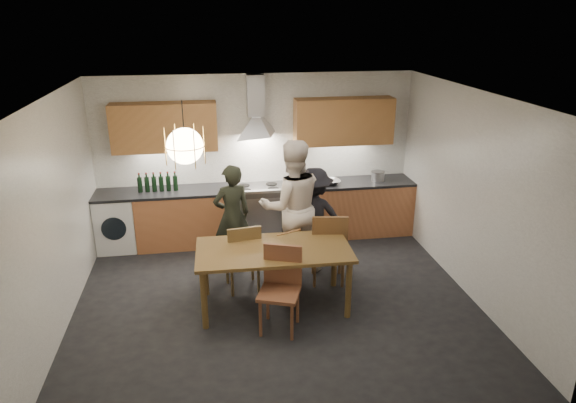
{
  "coord_description": "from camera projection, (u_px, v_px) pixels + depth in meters",
  "views": [
    {
      "loc": [
        -0.75,
        -5.65,
        3.48
      ],
      "look_at": [
        0.22,
        0.4,
        1.2
      ],
      "focal_mm": 32.0,
      "sensor_mm": 36.0,
      "label": 1
    }
  ],
  "objects": [
    {
      "name": "person_mid",
      "position": [
        292.0,
        206.0,
        7.09
      ],
      "size": [
        0.96,
        0.77,
        1.89
      ],
      "primitive_type": "imported",
      "rotation": [
        0.0,
        0.0,
        3.2
      ],
      "color": "silver",
      "rests_on": "ground"
    },
    {
      "name": "dining_table",
      "position": [
        274.0,
        255.0,
        6.23
      ],
      "size": [
        1.88,
        0.97,
        0.79
      ],
      "rotation": [
        0.0,
        0.0,
        -0.02
      ],
      "color": "brown",
      "rests_on": "ground"
    },
    {
      "name": "chair_back_left",
      "position": [
        243.0,
        254.0,
        6.61
      ],
      "size": [
        0.48,
        0.48,
        0.95
      ],
      "rotation": [
        0.0,
        0.0,
        3.28
      ],
      "color": "brown",
      "rests_on": "ground"
    },
    {
      "name": "person_left",
      "position": [
        232.0,
        216.0,
        7.29
      ],
      "size": [
        0.63,
        0.5,
        1.5
      ],
      "primitive_type": "imported",
      "rotation": [
        0.0,
        0.0,
        3.43
      ],
      "color": "black",
      "rests_on": "ground"
    },
    {
      "name": "wine_bottles",
      "position": [
        158.0,
        182.0,
        7.78
      ],
      "size": [
        0.6,
        0.07,
        0.3
      ],
      "color": "black",
      "rests_on": "counter_run"
    },
    {
      "name": "stock_pot",
      "position": [
        378.0,
        176.0,
        8.3
      ],
      "size": [
        0.25,
        0.25,
        0.15
      ],
      "primitive_type": "cylinder",
      "rotation": [
        0.0,
        0.0,
        -0.23
      ],
      "color": "#BCBDC0",
      "rests_on": "counter_run"
    },
    {
      "name": "ground",
      "position": [
        276.0,
        301.0,
        6.56
      ],
      "size": [
        5.0,
        5.0,
        0.0
      ],
      "primitive_type": "plane",
      "color": "black",
      "rests_on": "ground"
    },
    {
      "name": "pendant_lamp",
      "position": [
        185.0,
        146.0,
        5.58
      ],
      "size": [
        0.43,
        0.43,
        0.7
      ],
      "color": "black",
      "rests_on": "ground"
    },
    {
      "name": "wall_fixtures",
      "position": [
        256.0,
        123.0,
        7.81
      ],
      "size": [
        4.3,
        0.54,
        1.1
      ],
      "color": "tan",
      "rests_on": "ground"
    },
    {
      "name": "chair_back_mid",
      "position": [
        285.0,
        253.0,
        6.83
      ],
      "size": [
        0.47,
        0.47,
        0.8
      ],
      "rotation": [
        0.0,
        0.0,
        3.54
      ],
      "color": "brown",
      "rests_on": "ground"
    },
    {
      "name": "chair_front",
      "position": [
        281.0,
        282.0,
        5.87
      ],
      "size": [
        0.57,
        0.57,
        0.99
      ],
      "rotation": [
        0.0,
        0.0,
        -0.35
      ],
      "color": "brown",
      "rests_on": "ground"
    },
    {
      "name": "chair_back_right",
      "position": [
        329.0,
        244.0,
        6.78
      ],
      "size": [
        0.53,
        0.53,
        1.02
      ],
      "rotation": [
        0.0,
        0.0,
        2.99
      ],
      "color": "brown",
      "rests_on": "ground"
    },
    {
      "name": "mixing_bowl",
      "position": [
        331.0,
        182.0,
        8.13
      ],
      "size": [
        0.34,
        0.34,
        0.07
      ],
      "primitive_type": "imported",
      "rotation": [
        0.0,
        0.0,
        0.15
      ],
      "color": "#B9B8BC",
      "rests_on": "counter_run"
    },
    {
      "name": "person_right",
      "position": [
        314.0,
        216.0,
        7.36
      ],
      "size": [
        0.99,
        0.66,
        1.43
      ],
      "primitive_type": "imported",
      "rotation": [
        0.0,
        0.0,
        3.0
      ],
      "color": "black",
      "rests_on": "ground"
    },
    {
      "name": "range_stove",
      "position": [
        259.0,
        213.0,
        8.2
      ],
      "size": [
        0.9,
        0.6,
        0.92
      ],
      "color": "silver",
      "rests_on": "ground"
    },
    {
      "name": "room_shell",
      "position": [
        275.0,
        174.0,
        5.96
      ],
      "size": [
        5.02,
        4.52,
        2.61
      ],
      "color": "white",
      "rests_on": "ground"
    },
    {
      "name": "counter_run",
      "position": [
        261.0,
        213.0,
        8.21
      ],
      "size": [
        5.0,
        0.62,
        0.9
      ],
      "color": "#D18250",
      "rests_on": "ground"
    }
  ]
}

